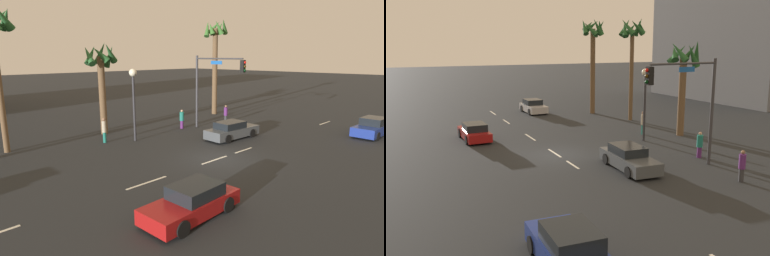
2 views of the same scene
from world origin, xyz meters
The scene contains 15 objects.
ground_plane centered at (0.00, 0.00, 0.00)m, with size 220.00×220.00×0.00m, color #232628.
lane_stripe_2 centered at (-5.55, 0.00, 0.01)m, with size 2.48×0.14×0.01m, color silver.
lane_stripe_3 centered at (-0.41, 0.00, 0.01)m, with size 2.27×0.14×0.01m, color silver.
lane_stripe_4 centered at (2.55, 0.00, 0.01)m, with size 1.82×0.14×0.01m, color silver.
lane_stripe_5 centered at (15.45, 0.00, 0.01)m, with size 2.29×0.14×0.01m, color silver.
car_0 centered at (13.12, -4.73, 0.66)m, with size 4.26×2.00×1.44m.
car_1 centered at (4.59, 2.63, 0.62)m, with size 4.63×1.99×1.33m.
car_2 centered at (-6.42, -4.03, 0.59)m, with size 4.24×1.91×1.28m.
traffic_signal centered at (5.85, 5.79, 4.22)m, with size 0.59×4.96×6.23m.
streetlamp centered at (-1.04, 7.27, 3.78)m, with size 0.56×0.56×5.29m.
pedestrian_0 centered at (-2.92, 8.41, 0.98)m, with size 0.38×0.38×1.83m.
pedestrian_1 centered at (4.34, 7.89, 0.86)m, with size 0.39×0.39×1.65m.
pedestrian_2 centered at (8.96, 6.75, 0.88)m, with size 0.49×0.49×1.68m.
palm_tree_0 centered at (-1.44, 10.97, 5.14)m, with size 2.53×2.73×7.35m.
palm_tree_2 centered at (12.01, 10.79, 6.87)m, with size 2.46×2.75×10.03m.
Camera 1 is at (-14.83, -12.36, 6.15)m, focal length 30.60 mm.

